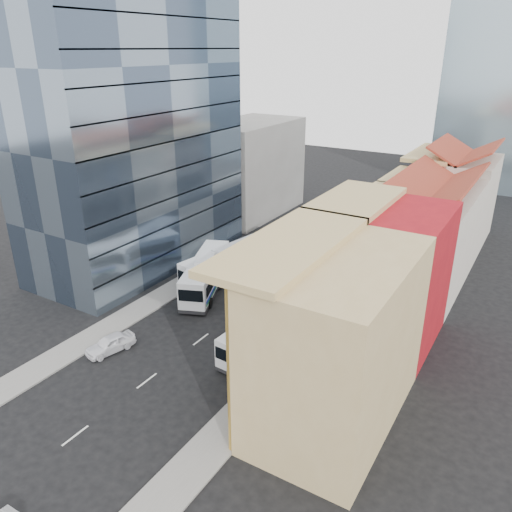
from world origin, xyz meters
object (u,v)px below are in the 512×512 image
Objects in this scene: bus_left_far at (227,263)px; bus_right at (264,331)px; bus_left_near at (206,273)px; shophouse_tan at (338,342)px; sedan_left at (110,344)px; office_tower at (132,136)px.

bus_left_far is 1.17× the size of bus_right.
bus_left_far is at bearing 58.62° from bus_left_near.
shophouse_tan is 22.90m from bus_left_near.
shophouse_tan is at bearing -24.83° from bus_right.
sedan_left is (0.00, -13.77, -1.18)m from bus_left_near.
shophouse_tan reaches higher than bus_left_near.
shophouse_tan is 20.35m from sedan_left.
bus_right is 2.40× the size of sedan_left.
bus_left_near is 12.79m from bus_right.
bus_right is at bearing 150.65° from shophouse_tan.
shophouse_tan reaches higher than bus_left_far.
office_tower reaches higher than bus_left_near.
bus_left_near is 13.82m from sedan_left.
bus_right is at bearing -53.23° from bus_left_near.
bus_left_far is at bearing 141.33° from bus_right.
shophouse_tan is at bearing -28.00° from bus_left_far.
office_tower is 24.64m from sedan_left.
bus_left_near is at bearing 149.91° from shophouse_tan.
shophouse_tan is 1.17× the size of bus_left_near.
office_tower is at bearing 139.91° from sedan_left.
sedan_left is (11.50, -16.47, -14.26)m from office_tower.
bus_left_near is (11.50, -2.70, -13.08)m from office_tower.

